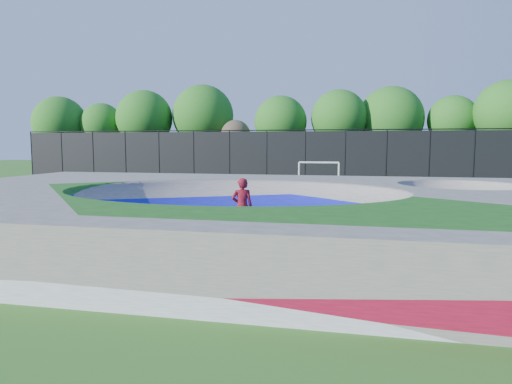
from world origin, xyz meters
TOP-DOWN VIEW (x-y plane):
  - ground at (0.00, 0.00)m, footprint 120.00×120.00m
  - skate_deck at (0.00, 0.00)m, footprint 22.00×14.00m
  - skater at (0.28, 0.03)m, footprint 0.77×0.62m
  - skateboard at (0.28, 0.03)m, footprint 0.81×0.42m
  - soccer_goal at (1.44, 16.13)m, footprint 2.71×0.12m
  - fence at (0.00, 21.00)m, footprint 48.09×0.09m
  - treeline at (0.38, 26.12)m, footprint 52.39×7.42m

SIDE VIEW (x-z plane):
  - ground at x=0.00m, z-range 0.00..0.00m
  - skateboard at x=0.28m, z-range 0.00..0.05m
  - skate_deck at x=0.00m, z-range 0.00..1.50m
  - skater at x=0.28m, z-range 0.00..1.86m
  - soccer_goal at x=1.44m, z-range 0.34..2.13m
  - fence at x=0.00m, z-range 0.08..4.12m
  - treeline at x=0.38m, z-range 0.84..9.27m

